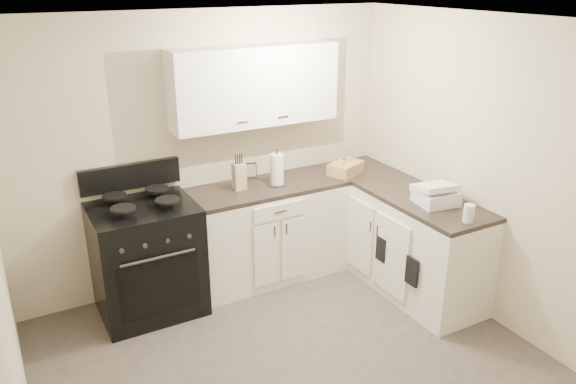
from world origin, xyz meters
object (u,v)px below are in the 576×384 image
knife_block (239,177)px  stove (147,261)px  wicker_basket (346,168)px  paper_towel (277,170)px  countertop_grill (436,197)px

knife_block → stove: bearing=-176.0°
knife_block → wicker_basket: knife_block is taller
knife_block → paper_towel: size_ratio=0.82×
paper_towel → wicker_basket: paper_towel is taller
stove → wicker_basket: 2.07m
paper_towel → wicker_basket: size_ratio=0.86×
stove → knife_block: (0.91, 0.06, 0.60)m
wicker_basket → paper_towel: bearing=176.0°
paper_towel → countertop_grill: bearing=-47.5°
knife_block → countertop_grill: 1.73m
stove → countertop_grill: countertop_grill is taller
knife_block → countertop_grill: knife_block is taller
stove → countertop_grill: size_ratio=3.26×
knife_block → wicker_basket: size_ratio=0.70×
wicker_basket → countertop_grill: 1.03m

